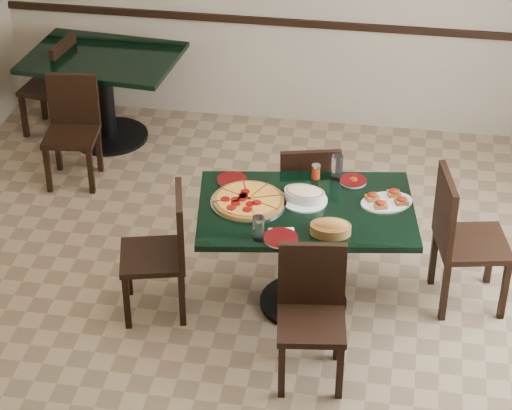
% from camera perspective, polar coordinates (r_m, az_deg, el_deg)
% --- Properties ---
extents(floor, '(5.50, 5.50, 0.00)m').
position_cam_1_polar(floor, '(6.41, -0.83, -6.54)').
color(floor, '#80684A').
rests_on(floor, ground).
extents(room_shell, '(5.50, 5.50, 5.50)m').
position_cam_1_polar(room_shell, '(7.21, 9.70, 8.65)').
color(room_shell, silver).
rests_on(room_shell, floor).
extents(main_table, '(1.44, 1.04, 0.75)m').
position_cam_1_polar(main_table, '(6.21, 2.85, -1.53)').
color(main_table, black).
rests_on(main_table, floor).
extents(back_table, '(1.26, 0.97, 0.75)m').
position_cam_1_polar(back_table, '(8.25, -8.65, 7.02)').
color(back_table, black).
rests_on(back_table, floor).
extents(chair_far, '(0.48, 0.48, 0.86)m').
position_cam_1_polar(chair_far, '(6.76, 2.96, 0.70)').
color(chair_far, black).
rests_on(chair_far, floor).
extents(chair_near, '(0.44, 0.44, 0.84)m').
position_cam_1_polar(chair_near, '(5.77, 3.18, -5.84)').
color(chair_near, black).
rests_on(chair_near, floor).
extents(chair_right, '(0.52, 0.52, 0.94)m').
position_cam_1_polar(chair_right, '(6.38, 11.57, -1.62)').
color(chair_right, black).
rests_on(chair_right, floor).
extents(chair_left, '(0.49, 0.49, 0.87)m').
position_cam_1_polar(chair_left, '(6.24, -5.23, -2.41)').
color(chair_left, black).
rests_on(chair_left, floor).
extents(back_chair_near, '(0.43, 0.43, 0.83)m').
position_cam_1_polar(back_chair_near, '(7.76, -10.44, 4.58)').
color(back_chair_near, black).
rests_on(back_chair_near, floor).
extents(back_chair_left, '(0.45, 0.45, 0.84)m').
position_cam_1_polar(back_chair_left, '(8.44, -11.36, 6.93)').
color(back_chair_left, black).
rests_on(back_chair_left, floor).
extents(pepperoni_pizza, '(0.47, 0.47, 0.04)m').
position_cam_1_polar(pepperoni_pizza, '(6.13, -0.43, 0.27)').
color(pepperoni_pizza, '#ACADB3').
rests_on(pepperoni_pizza, main_table).
extents(lasagna_casserole, '(0.29, 0.29, 0.09)m').
position_cam_1_polar(lasagna_casserole, '(6.14, 2.79, 0.60)').
color(lasagna_casserole, silver).
rests_on(lasagna_casserole, main_table).
extents(bread_basket, '(0.25, 0.18, 0.10)m').
position_cam_1_polar(bread_basket, '(5.86, 4.29, -1.29)').
color(bread_basket, brown).
rests_on(bread_basket, main_table).
extents(bruschetta_platter, '(0.40, 0.35, 0.05)m').
position_cam_1_polar(bruschetta_platter, '(6.17, 7.49, 0.28)').
color(bruschetta_platter, silver).
rests_on(bruschetta_platter, main_table).
extents(side_plate_near, '(0.21, 0.21, 0.02)m').
position_cam_1_polar(side_plate_near, '(5.81, 1.42, -1.90)').
color(side_plate_near, silver).
rests_on(side_plate_near, main_table).
extents(side_plate_far_r, '(0.18, 0.18, 0.03)m').
position_cam_1_polar(side_plate_far_r, '(6.38, 5.58, 1.40)').
color(side_plate_far_r, silver).
rests_on(side_plate_far_r, main_table).
extents(side_plate_far_l, '(0.19, 0.19, 0.02)m').
position_cam_1_polar(side_plate_far_l, '(6.36, -1.39, 1.46)').
color(side_plate_far_l, silver).
rests_on(side_plate_far_l, main_table).
extents(napkin_setting, '(0.18, 0.18, 0.01)m').
position_cam_1_polar(napkin_setting, '(5.84, 1.53, -1.73)').
color(napkin_setting, white).
rests_on(napkin_setting, main_table).
extents(water_glass_a, '(0.08, 0.08, 0.16)m').
position_cam_1_polar(water_glass_a, '(6.37, 4.65, 2.17)').
color(water_glass_a, silver).
rests_on(water_glass_a, main_table).
extents(water_glass_b, '(0.07, 0.07, 0.15)m').
position_cam_1_polar(water_glass_b, '(5.77, 0.14, -1.34)').
color(water_glass_b, silver).
rests_on(water_glass_b, main_table).
extents(pepper_shaker, '(0.06, 0.06, 0.10)m').
position_cam_1_polar(pepper_shaker, '(6.37, 3.44, 1.93)').
color(pepper_shaker, red).
rests_on(pepper_shaker, main_table).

